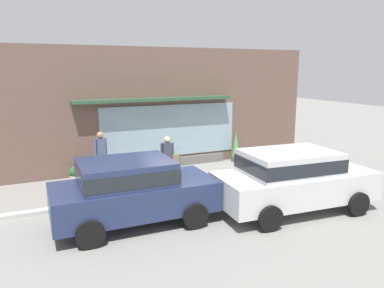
{
  "coord_description": "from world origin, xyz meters",
  "views": [
    {
      "loc": [
        -4.62,
        -10.61,
        3.92
      ],
      "look_at": [
        0.78,
        1.2,
        1.26
      ],
      "focal_mm": 34.4,
      "sensor_mm": 36.0,
      "label": 1
    }
  ],
  "objects_px": {
    "fire_hydrant": "(144,173)",
    "potted_plant_trailing_edge": "(175,160)",
    "pedestrian_passerby": "(101,152)",
    "pedestrian_with_handbag": "(168,156)",
    "parked_car_navy": "(131,188)",
    "potted_plant_corner_tall": "(151,163)",
    "potted_plant_window_center": "(75,174)",
    "potted_plant_window_left": "(236,147)",
    "parked_car_silver": "(293,177)"
  },
  "relations": [
    {
      "from": "fire_hydrant",
      "to": "parked_car_navy",
      "type": "bearing_deg",
      "value": -113.18
    },
    {
      "from": "parked_car_navy",
      "to": "parked_car_silver",
      "type": "bearing_deg",
      "value": -12.44
    },
    {
      "from": "pedestrian_with_handbag",
      "to": "potted_plant_trailing_edge",
      "type": "relative_size",
      "value": 2.5
    },
    {
      "from": "pedestrian_with_handbag",
      "to": "parked_car_silver",
      "type": "relative_size",
      "value": 0.36
    },
    {
      "from": "potted_plant_window_center",
      "to": "potted_plant_trailing_edge",
      "type": "bearing_deg",
      "value": 0.74
    },
    {
      "from": "pedestrian_passerby",
      "to": "potted_plant_trailing_edge",
      "type": "distance_m",
      "value": 3.02
    },
    {
      "from": "pedestrian_passerby",
      "to": "potted_plant_window_center",
      "type": "distance_m",
      "value": 1.21
    },
    {
      "from": "potted_plant_corner_tall",
      "to": "potted_plant_window_left",
      "type": "height_order",
      "value": "potted_plant_window_left"
    },
    {
      "from": "pedestrian_passerby",
      "to": "potted_plant_trailing_edge",
      "type": "relative_size",
      "value": 2.65
    },
    {
      "from": "potted_plant_trailing_edge",
      "to": "fire_hydrant",
      "type": "bearing_deg",
      "value": -137.46
    },
    {
      "from": "potted_plant_window_center",
      "to": "potted_plant_window_left",
      "type": "xyz_separation_m",
      "value": [
        6.69,
        0.11,
        0.35
      ]
    },
    {
      "from": "pedestrian_with_handbag",
      "to": "potted_plant_window_center",
      "type": "height_order",
      "value": "pedestrian_with_handbag"
    },
    {
      "from": "fire_hydrant",
      "to": "potted_plant_corner_tall",
      "type": "xyz_separation_m",
      "value": [
        0.75,
        1.52,
        -0.11
      ]
    },
    {
      "from": "pedestrian_passerby",
      "to": "parked_car_navy",
      "type": "height_order",
      "value": "pedestrian_passerby"
    },
    {
      "from": "parked_car_silver",
      "to": "potted_plant_window_center",
      "type": "xyz_separation_m",
      "value": [
        -5.17,
        5.4,
        -0.7
      ]
    },
    {
      "from": "fire_hydrant",
      "to": "potted_plant_window_left",
      "type": "height_order",
      "value": "potted_plant_window_left"
    },
    {
      "from": "fire_hydrant",
      "to": "potted_plant_trailing_edge",
      "type": "height_order",
      "value": "fire_hydrant"
    },
    {
      "from": "potted_plant_corner_tall",
      "to": "potted_plant_window_center",
      "type": "bearing_deg",
      "value": 179.33
    },
    {
      "from": "fire_hydrant",
      "to": "pedestrian_passerby",
      "type": "height_order",
      "value": "pedestrian_passerby"
    },
    {
      "from": "pedestrian_with_handbag",
      "to": "parked_car_navy",
      "type": "bearing_deg",
      "value": -123.08
    },
    {
      "from": "pedestrian_passerby",
      "to": "potted_plant_corner_tall",
      "type": "relative_size",
      "value": 2.75
    },
    {
      "from": "potted_plant_corner_tall",
      "to": "pedestrian_with_handbag",
      "type": "bearing_deg",
      "value": -86.28
    },
    {
      "from": "potted_plant_window_center",
      "to": "potted_plant_corner_tall",
      "type": "height_order",
      "value": "potted_plant_corner_tall"
    },
    {
      "from": "parked_car_silver",
      "to": "potted_plant_window_left",
      "type": "height_order",
      "value": "parked_car_silver"
    },
    {
      "from": "pedestrian_passerby",
      "to": "parked_car_navy",
      "type": "relative_size",
      "value": 0.42
    },
    {
      "from": "fire_hydrant",
      "to": "potted_plant_trailing_edge",
      "type": "bearing_deg",
      "value": 42.54
    },
    {
      "from": "fire_hydrant",
      "to": "potted_plant_trailing_edge",
      "type": "relative_size",
      "value": 1.44
    },
    {
      "from": "potted_plant_trailing_edge",
      "to": "potted_plant_corner_tall",
      "type": "xyz_separation_m",
      "value": [
        -1.0,
        -0.08,
        0.01
      ]
    },
    {
      "from": "pedestrian_passerby",
      "to": "potted_plant_window_center",
      "type": "height_order",
      "value": "pedestrian_passerby"
    },
    {
      "from": "pedestrian_with_handbag",
      "to": "potted_plant_window_left",
      "type": "bearing_deg",
      "value": 27.26
    },
    {
      "from": "pedestrian_with_handbag",
      "to": "parked_car_navy",
      "type": "relative_size",
      "value": 0.4
    },
    {
      "from": "fire_hydrant",
      "to": "pedestrian_passerby",
      "type": "xyz_separation_m",
      "value": [
        -1.18,
        1.32,
        0.57
      ]
    },
    {
      "from": "fire_hydrant",
      "to": "parked_car_navy",
      "type": "distance_m",
      "value": 3.13
    },
    {
      "from": "fire_hydrant",
      "to": "parked_car_navy",
      "type": "height_order",
      "value": "parked_car_navy"
    },
    {
      "from": "parked_car_navy",
      "to": "potted_plant_trailing_edge",
      "type": "height_order",
      "value": "parked_car_navy"
    },
    {
      "from": "fire_hydrant",
      "to": "parked_car_silver",
      "type": "bearing_deg",
      "value": -51.31
    },
    {
      "from": "fire_hydrant",
      "to": "pedestrian_with_handbag",
      "type": "relative_size",
      "value": 0.58
    },
    {
      "from": "pedestrian_passerby",
      "to": "potted_plant_window_left",
      "type": "relative_size",
      "value": 1.35
    },
    {
      "from": "potted_plant_window_center",
      "to": "potted_plant_corner_tall",
      "type": "distance_m",
      "value": 2.84
    },
    {
      "from": "potted_plant_window_center",
      "to": "potted_plant_trailing_edge",
      "type": "xyz_separation_m",
      "value": [
        3.84,
        0.05,
        0.07
      ]
    },
    {
      "from": "fire_hydrant",
      "to": "pedestrian_passerby",
      "type": "relative_size",
      "value": 0.54
    },
    {
      "from": "fire_hydrant",
      "to": "pedestrian_with_handbag",
      "type": "bearing_deg",
      "value": -1.52
    },
    {
      "from": "parked_car_silver",
      "to": "potted_plant_corner_tall",
      "type": "distance_m",
      "value": 5.89
    },
    {
      "from": "potted_plant_corner_tall",
      "to": "fire_hydrant",
      "type": "bearing_deg",
      "value": -116.2
    },
    {
      "from": "parked_car_navy",
      "to": "potted_plant_corner_tall",
      "type": "xyz_separation_m",
      "value": [
        1.97,
        4.37,
        -0.59
      ]
    },
    {
      "from": "potted_plant_window_left",
      "to": "fire_hydrant",
      "type": "bearing_deg",
      "value": -160.18
    },
    {
      "from": "pedestrian_with_handbag",
      "to": "parked_car_silver",
      "type": "xyz_separation_m",
      "value": [
        2.23,
        -3.83,
        0.01
      ]
    },
    {
      "from": "pedestrian_passerby",
      "to": "parked_car_navy",
      "type": "distance_m",
      "value": 4.17
    },
    {
      "from": "potted_plant_trailing_edge",
      "to": "parked_car_navy",
      "type": "bearing_deg",
      "value": -123.69
    },
    {
      "from": "fire_hydrant",
      "to": "potted_plant_trailing_edge",
      "type": "xyz_separation_m",
      "value": [
        1.75,
        1.6,
        -0.12
      ]
    }
  ]
}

